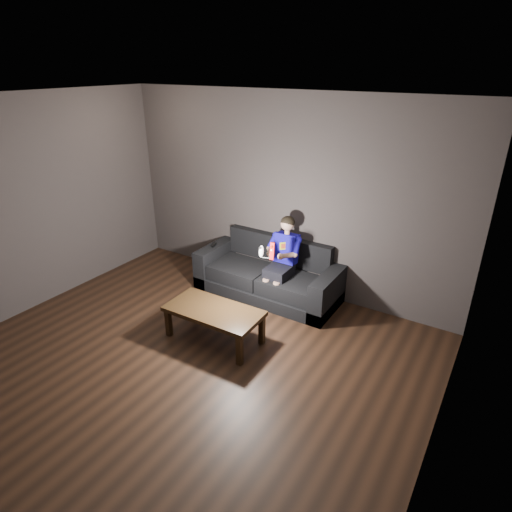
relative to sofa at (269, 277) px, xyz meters
The scene contains 10 objects.
floor 2.18m from the sofa, 89.60° to the right, with size 5.00×5.00×0.00m, color black.
back_wall 1.15m from the sofa, 87.39° to the left, with size 5.00×0.04×2.70m, color #3F3836.
right_wall 3.50m from the sofa, 40.72° to the right, with size 0.04×5.00×2.70m, color #3F3836.
ceiling 3.27m from the sofa, 89.60° to the right, with size 5.00×5.00×0.02m, color silver.
sofa is the anchor object (origin of this frame).
child 0.49m from the sofa, 11.94° to the right, with size 0.45×0.55×1.11m.
wii_remote_red 0.86m from the sofa, 56.65° to the right, with size 0.07×0.09×0.22m.
nunchuk_white 0.78m from the sofa, 72.00° to the right, with size 0.09×0.11×0.16m.
wii_remote_black 0.96m from the sofa, behind, with size 0.07×0.15×0.03m.
coffee_table 1.31m from the sofa, 88.89° to the right, with size 1.14×0.59×0.41m.
Camera 1 is at (2.67, -2.45, 3.01)m, focal length 30.00 mm.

